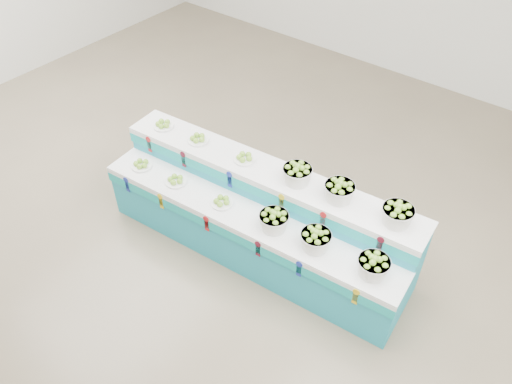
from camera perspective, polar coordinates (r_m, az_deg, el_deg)
ground at (r=6.19m, az=-6.53°, el=-4.40°), size 10.00×10.00×0.00m
display_stand at (r=5.60m, az=-0.00°, el=-2.72°), size 3.64×1.22×1.02m
plate_lower_left at (r=6.03m, az=-12.74°, el=3.09°), size 0.26×0.26×0.09m
plate_lower_mid at (r=5.74m, az=-9.00°, el=1.37°), size 0.26×0.26×0.09m
plate_lower_right at (r=5.42m, az=-3.85°, el=-1.02°), size 0.26×0.26×0.09m
basket_lower_left at (r=5.11m, az=2.02°, el=-3.21°), size 0.33×0.33×0.22m
basket_lower_mid at (r=4.97m, az=6.71°, el=-5.31°), size 0.33×0.33×0.22m
basket_lower_right at (r=4.84m, az=13.02°, el=-8.07°), size 0.33×0.33×0.22m
plate_upper_left at (r=6.09m, az=-10.36°, el=7.50°), size 0.26×0.26×0.09m
plate_upper_mid at (r=5.81m, az=-6.53°, el=6.01°), size 0.26×0.26×0.09m
plate_upper_right at (r=5.49m, az=-1.29°, el=3.91°), size 0.26×0.26×0.09m
basket_upper_left at (r=5.19m, az=4.64°, el=2.04°), size 0.33×0.33×0.22m
basket_upper_mid at (r=5.05m, az=9.32°, el=0.12°), size 0.33×0.33×0.22m
basket_upper_right at (r=4.93m, az=15.56°, el=-2.43°), size 0.33×0.33×0.22m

